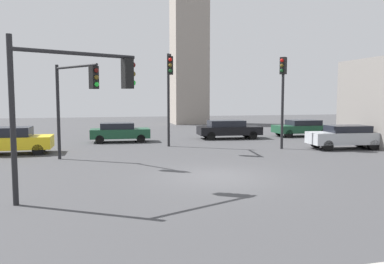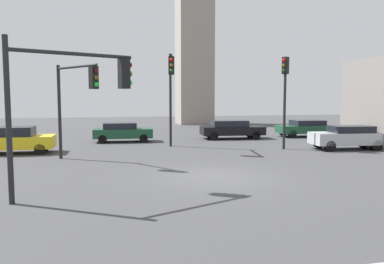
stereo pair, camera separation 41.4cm
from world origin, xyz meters
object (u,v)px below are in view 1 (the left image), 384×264
traffic_light_0 (169,82)px  traffic_light_2 (283,86)px  car_0 (120,132)px  car_2 (301,128)px  traffic_light_3 (76,91)px  car_1 (228,129)px  traffic_light_1 (77,87)px  car_3 (12,140)px  car_4 (345,136)px

traffic_light_0 → traffic_light_2: (6.56, -1.51, -0.22)m
car_0 → car_2: 14.28m
car_0 → traffic_light_2: bearing=-30.3°
traffic_light_3 → traffic_light_0: bearing=90.5°
traffic_light_0 → traffic_light_2: traffic_light_0 is taller
traffic_light_3 → car_1: 13.63m
traffic_light_1 → car_3: 11.05m
car_3 → car_4: size_ratio=0.92×
traffic_light_2 → car_0: bearing=-69.5°
car_0 → car_1: bearing=4.2°
traffic_light_3 → car_2: (16.67, 8.54, -2.68)m
traffic_light_1 → car_2: 22.16m
car_1 → car_3: 14.77m
traffic_light_0 → car_4: bearing=84.8°
traffic_light_0 → car_4: traffic_light_0 is taller
traffic_light_0 → traffic_light_3: size_ratio=1.24×
car_1 → car_2: size_ratio=1.10×
car_2 → car_3: bearing=14.8°
traffic_light_0 → car_0: bearing=-140.3°
traffic_light_0 → traffic_light_1: bearing=-17.4°
traffic_light_1 → car_1: (10.09, 14.57, -2.65)m
traffic_light_2 → traffic_light_0: bearing=-49.9°
traffic_light_0 → traffic_light_2: size_ratio=1.06×
traffic_light_0 → car_2: traffic_light_0 is taller
traffic_light_2 → car_3: traffic_light_2 is taller
car_0 → car_1: size_ratio=0.86×
traffic_light_3 → car_4: size_ratio=1.07×
traffic_light_3 → car_1: (10.46, 8.33, -2.65)m
car_0 → car_1: (8.06, 0.27, 0.03)m
traffic_light_3 → car_0: 8.83m
car_0 → car_3: size_ratio=1.01×
traffic_light_0 → traffic_light_1: traffic_light_0 is taller
traffic_light_3 → car_3: 5.81m
traffic_light_3 → car_4: 15.61m
traffic_light_1 → car_2: bearing=18.7°
traffic_light_1 → car_4: bearing=3.0°
car_1 → traffic_light_3: bearing=-137.8°
traffic_light_1 → car_2: (16.30, 14.78, -2.68)m
car_0 → car_3: (-5.98, -4.31, 0.06)m
car_1 → car_4: (4.88, -7.11, 0.02)m
traffic_light_1 → traffic_light_2: size_ratio=0.88×
traffic_light_1 → car_1: 17.92m
traffic_light_3 → car_0: bearing=128.3°
car_3 → traffic_light_0: bearing=0.2°
traffic_light_0 → car_3: (-8.68, 0.09, -3.23)m
traffic_light_0 → car_4: (10.23, -2.44, -3.24)m
car_1 → traffic_light_0: bearing=-135.2°
traffic_light_0 → car_1: (5.36, 4.67, -3.26)m
traffic_light_2 → car_1: size_ratio=1.14×
traffic_light_2 → traffic_light_1: bearing=-0.3°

